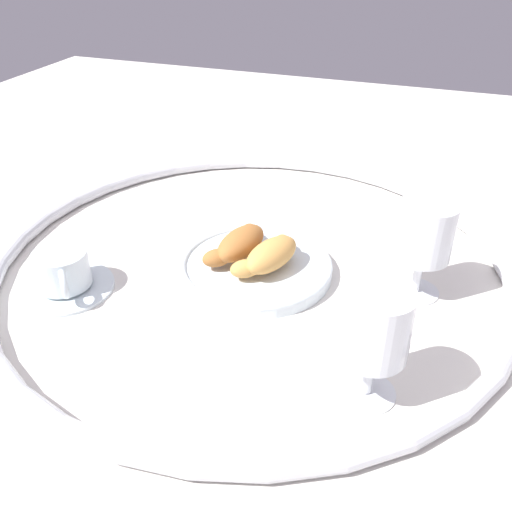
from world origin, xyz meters
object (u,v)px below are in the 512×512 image
Objects in this scene: croissant_large at (270,255)px; juice_glass_right at (375,328)px; coffee_cup_near at (63,274)px; pastry_plate at (256,267)px; croissant_small at (239,244)px; juice_glass_left at (425,235)px.

juice_glass_right reaches higher than croissant_large.
croissant_large is 0.95× the size of coffee_cup_near.
pastry_plate is at bearing 46.74° from juice_glass_right.
pastry_plate is 0.04m from croissant_large.
juice_glass_left is at bearing -85.04° from croissant_small.
juice_glass_right is at bearing 172.00° from juice_glass_left.
pastry_plate is 0.25m from juice_glass_left.
croissant_large is 0.06m from croissant_small.
pastry_plate is 1.62× the size of juice_glass_left.
juice_glass_right is at bearing -135.84° from croissant_large.
juice_glass_right is (-0.19, -0.20, 0.08)m from pastry_plate.
croissant_large is 0.92× the size of juice_glass_left.
juice_glass_right is at bearing -133.26° from pastry_plate.
juice_glass_right is (-0.06, -0.44, 0.07)m from coffee_cup_near.
croissant_small is at bearing -56.66° from coffee_cup_near.
coffee_cup_near is at bearing 82.84° from juice_glass_right.
croissant_small is 0.30m from juice_glass_right.
pastry_plate is at bearing 97.66° from juice_glass_left.
croissant_large is at bearing -64.81° from coffee_cup_near.
juice_glass_left is at bearing -79.70° from croissant_large.
juice_glass_left is at bearing -71.00° from coffee_cup_near.
juice_glass_right reaches higher than coffee_cup_near.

